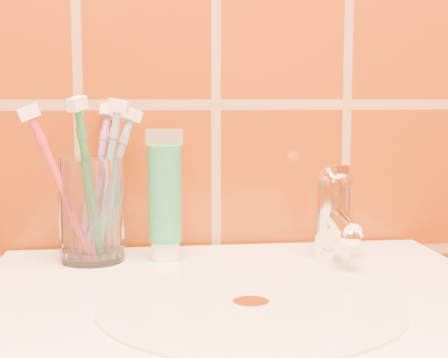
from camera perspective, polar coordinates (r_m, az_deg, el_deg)
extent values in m
cylinder|color=silver|center=(0.68, 2.24, -10.41)|extent=(0.30, 0.30, 0.00)
cylinder|color=white|center=(0.68, 2.24, -10.25)|extent=(0.04, 0.04, 0.00)
cylinder|color=white|center=(0.86, -10.97, -2.55)|extent=(0.09, 0.09, 0.13)
cylinder|color=white|center=(0.86, -4.90, -5.96)|extent=(0.03, 0.03, 0.02)
cylinder|color=#1C774C|center=(0.85, -4.95, -1.22)|extent=(0.04, 0.04, 0.12)
cube|color=beige|center=(0.84, -5.00, 3.48)|extent=(0.05, 0.01, 0.02)
cylinder|color=white|center=(0.87, 9.03, -3.49)|extent=(0.05, 0.05, 0.09)
sphere|color=white|center=(0.86, 9.09, -0.38)|extent=(0.05, 0.05, 0.05)
cylinder|color=white|center=(0.83, 9.78, -3.44)|extent=(0.02, 0.09, 0.03)
cube|color=white|center=(0.85, 9.34, 0.72)|extent=(0.02, 0.06, 0.01)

